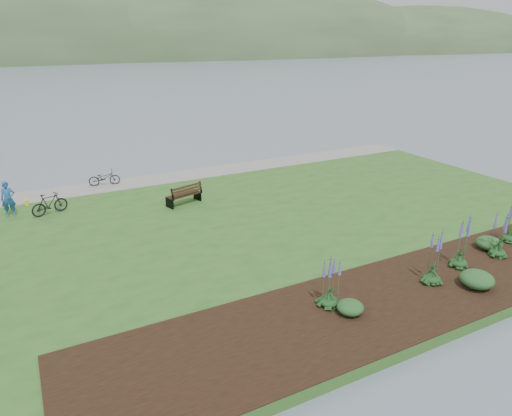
{
  "coord_description": "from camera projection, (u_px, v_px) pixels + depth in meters",
  "views": [
    {
      "loc": [
        -8.43,
        -19.36,
        8.6
      ],
      "look_at": [
        0.47,
        -2.3,
        1.3
      ],
      "focal_mm": 32.0,
      "sensor_mm": 36.0,
      "label": 1
    }
  ],
  "objects": [
    {
      "name": "bicycle_b",
      "position": [
        49.0,
        204.0,
        22.15
      ],
      "size": [
        1.07,
        1.84,
        1.07
      ],
      "primitive_type": "imported",
      "rotation": [
        0.0,
        0.0,
        1.91
      ],
      "color": "black",
      "rests_on": "lawn"
    },
    {
      "name": "ground",
      "position": [
        226.0,
        219.0,
        22.74
      ],
      "size": [
        600.0,
        600.0,
        0.0
      ],
      "primitive_type": "plane",
      "color": "slate",
      "rests_on": "ground"
    },
    {
      "name": "shrub_0",
      "position": [
        350.0,
        307.0,
        14.22
      ],
      "size": [
        0.85,
        0.85,
        0.42
      ],
      "primitive_type": "ellipsoid",
      "color": "#1E4C21",
      "rests_on": "garden_bed"
    },
    {
      "name": "echium_2",
      "position": [
        500.0,
        240.0,
        17.76
      ],
      "size": [
        0.62,
        0.62,
        1.85
      ],
      "color": "#153B19",
      "rests_on": "garden_bed"
    },
    {
      "name": "garden_bed",
      "position": [
        421.0,
        288.0,
        15.77
      ],
      "size": [
        24.0,
        4.4,
        0.04
      ],
      "primitive_type": "cube",
      "color": "black",
      "rests_on": "lawn"
    },
    {
      "name": "shrub_1",
      "position": [
        477.0,
        279.0,
        15.71
      ],
      "size": [
        1.14,
        1.14,
        0.57
      ],
      "primitive_type": "ellipsoid",
      "color": "#1E4C21",
      "rests_on": "garden_bed"
    },
    {
      "name": "person",
      "position": [
        7.0,
        196.0,
        21.74
      ],
      "size": [
        0.77,
        0.56,
        2.04
      ],
      "primitive_type": "imported",
      "rotation": [
        0.0,
        0.0,
        -0.06
      ],
      "color": "#205395",
      "rests_on": "lawn"
    },
    {
      "name": "far_hillside",
      "position": [
        91.0,
        60.0,
        172.29
      ],
      "size": [
        580.0,
        80.0,
        38.0
      ],
      "primitive_type": null,
      "color": "#375630",
      "rests_on": "ground"
    },
    {
      "name": "echium_4",
      "position": [
        330.0,
        282.0,
        14.39
      ],
      "size": [
        0.62,
        0.62,
        2.02
      ],
      "color": "#153B19",
      "rests_on": "garden_bed"
    },
    {
      "name": "bicycle_a",
      "position": [
        104.0,
        178.0,
        26.45
      ],
      "size": [
        0.88,
        1.82,
        0.92
      ],
      "primitive_type": "imported",
      "rotation": [
        0.0,
        0.0,
        1.41
      ],
      "color": "black",
      "rests_on": "lawn"
    },
    {
      "name": "shoreline_path",
      "position": [
        181.0,
        176.0,
        28.31
      ],
      "size": [
        34.0,
        2.2,
        0.03
      ],
      "primitive_type": "cube",
      "color": "gray",
      "rests_on": "lawn"
    },
    {
      "name": "park_bench",
      "position": [
        185.0,
        194.0,
        23.41
      ],
      "size": [
        1.95,
        1.23,
        1.13
      ],
      "rotation": [
        0.0,
        0.0,
        0.29
      ],
      "color": "black",
      "rests_on": "lawn"
    },
    {
      "name": "echium_0",
      "position": [
        434.0,
        262.0,
        15.79
      ],
      "size": [
        0.62,
        0.62,
        2.15
      ],
      "color": "#153B19",
      "rests_on": "garden_bed"
    },
    {
      "name": "lawn",
      "position": [
        244.0,
        230.0,
        21.01
      ],
      "size": [
        34.0,
        20.0,
        0.4
      ],
      "primitive_type": "cube",
      "color": "#2B5A1F",
      "rests_on": "ground"
    },
    {
      "name": "pannier",
      "position": [
        27.0,
        202.0,
        23.47
      ],
      "size": [
        0.18,
        0.27,
        0.28
      ],
      "primitive_type": "cube",
      "rotation": [
        0.0,
        0.0,
        -0.06
      ],
      "color": "yellow",
      "rests_on": "lawn"
    },
    {
      "name": "echium_1",
      "position": [
        462.0,
        243.0,
        16.85
      ],
      "size": [
        0.62,
        0.62,
        2.33
      ],
      "color": "#153B19",
      "rests_on": "garden_bed"
    },
    {
      "name": "shrub_2",
      "position": [
        489.0,
        243.0,
        18.51
      ],
      "size": [
        1.02,
        1.02,
        0.51
      ],
      "primitive_type": "ellipsoid",
      "color": "#1E4C21",
      "rests_on": "garden_bed"
    }
  ]
}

